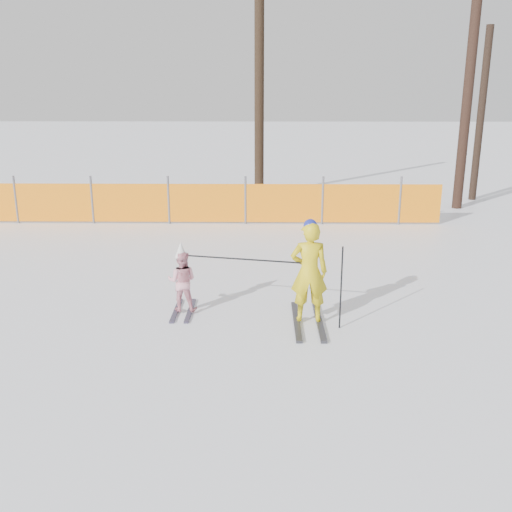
{
  "coord_description": "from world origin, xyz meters",
  "views": [
    {
      "loc": [
        0.12,
        -7.59,
        3.34
      ],
      "look_at": [
        0.0,
        0.5,
        1.0
      ],
      "focal_mm": 40.0,
      "sensor_mm": 36.0,
      "label": 1
    }
  ],
  "objects": [
    {
      "name": "adult",
      "position": [
        0.78,
        0.37,
        0.79
      ],
      "size": [
        0.55,
        1.51,
        1.59
      ],
      "color": "black",
      "rests_on": "ground"
    },
    {
      "name": "child",
      "position": [
        -1.16,
        0.79,
        0.52
      ],
      "size": [
        0.49,
        0.99,
        1.13
      ],
      "color": "black",
      "rests_on": "ground"
    },
    {
      "name": "ski_poles",
      "position": [
        0.4,
        0.41,
        0.8
      ],
      "size": [
        2.28,
        0.61,
        1.24
      ],
      "color": "black",
      "rests_on": "ground"
    },
    {
      "name": "safety_fence",
      "position": [
        -3.88,
        7.01,
        0.56
      ],
      "size": [
        17.09,
        0.06,
        1.25
      ],
      "color": "#595960",
      "rests_on": "ground"
    },
    {
      "name": "ground",
      "position": [
        0.0,
        0.0,
        0.0
      ],
      "size": [
        120.0,
        120.0,
        0.0
      ],
      "primitive_type": "plane",
      "color": "white",
      "rests_on": "ground"
    },
    {
      "name": "tree_trunks",
      "position": [
        3.55,
        10.39,
        3.26
      ],
      "size": [
        7.13,
        2.44,
        7.16
      ],
      "color": "black",
      "rests_on": "ground"
    }
  ]
}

